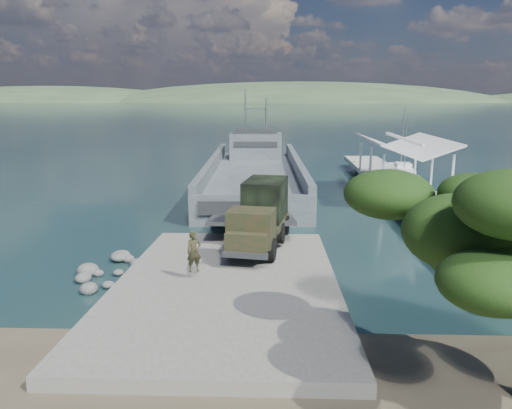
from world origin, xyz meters
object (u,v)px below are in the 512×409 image
(landing_craft, at_px, (255,180))
(sailboat_far, at_px, (401,170))
(pier, at_px, (404,183))
(soldier, at_px, (194,260))
(sailboat_near, at_px, (404,176))
(military_truck, at_px, (261,214))

(landing_craft, distance_m, sailboat_far, 19.12)
(pier, distance_m, landing_craft, 13.81)
(sailboat_far, bearing_deg, soldier, -114.65)
(pier, relative_size, sailboat_far, 5.76)
(landing_craft, bearing_deg, sailboat_near, 19.57)
(sailboat_near, xyz_separation_m, sailboat_far, (0.65, 3.93, 0.07))
(military_truck, distance_m, soldier, 6.33)
(military_truck, distance_m, sailboat_far, 33.49)
(landing_craft, distance_m, sailboat_near, 16.80)
(landing_craft, height_order, sailboat_near, landing_craft)
(landing_craft, height_order, military_truck, landing_craft)
(military_truck, distance_m, sailboat_near, 29.73)
(military_truck, relative_size, soldier, 4.15)
(soldier, bearing_deg, landing_craft, 57.81)
(soldier, height_order, sailboat_far, sailboat_far)
(military_truck, bearing_deg, landing_craft, 102.59)
(pier, distance_m, soldier, 24.62)
(military_truck, xyz_separation_m, sailboat_far, (15.27, 29.75, -1.83))
(military_truck, relative_size, sailboat_far, 1.02)
(sailboat_near, height_order, sailboat_far, sailboat_far)
(pier, bearing_deg, military_truck, -129.00)
(soldier, xyz_separation_m, sailboat_far, (18.17, 35.31, -1.03))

